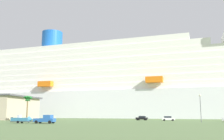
# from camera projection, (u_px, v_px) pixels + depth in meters

# --- Properties ---
(ground_plane) EXTENTS (600.00, 600.00, 0.00)m
(ground_plane) POSITION_uv_depth(u_px,v_px,m) (95.00, 119.00, 106.33)
(ground_plane) COLOR #567042
(cruise_ship) EXTENTS (299.81, 67.38, 61.76)m
(cruise_ship) POSITION_uv_depth(u_px,v_px,m) (110.00, 88.00, 146.74)
(cruise_ship) COLOR white
(cruise_ship) RESTS_ON ground_plane
(pickup_truck) EXTENTS (5.65, 2.39, 2.20)m
(pickup_truck) POSITION_uv_depth(u_px,v_px,m) (45.00, 119.00, 67.02)
(pickup_truck) COLOR #2659A5
(pickup_truck) RESTS_ON ground_plane
(small_boat_on_trailer) EXTENTS (7.13, 2.05, 2.15)m
(small_boat_on_trailer) POSITION_uv_depth(u_px,v_px,m) (23.00, 120.00, 68.49)
(small_boat_on_trailer) COLOR #595960
(small_boat_on_trailer) RESTS_ON ground_plane
(palm_tree) EXTENTS (2.98, 3.06, 8.44)m
(palm_tree) POSITION_uv_depth(u_px,v_px,m) (28.00, 100.00, 87.54)
(palm_tree) COLOR brown
(palm_tree) RESTS_ON ground_plane
(street_lamp) EXTENTS (0.56, 0.56, 8.02)m
(street_lamp) POSITION_uv_depth(u_px,v_px,m) (200.00, 104.00, 74.01)
(street_lamp) COLOR slate
(street_lamp) RESTS_ON ground_plane
(parked_car_white_van) EXTENTS (4.46, 2.42, 1.58)m
(parked_car_white_van) POSITION_uv_depth(u_px,v_px,m) (168.00, 118.00, 88.04)
(parked_car_white_van) COLOR white
(parked_car_white_van) RESTS_ON ground_plane
(parked_car_black_coupe) EXTENTS (4.46, 2.59, 1.58)m
(parked_car_black_coupe) POSITION_uv_depth(u_px,v_px,m) (142.00, 118.00, 94.62)
(parked_car_black_coupe) COLOR black
(parked_car_black_coupe) RESTS_ON ground_plane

